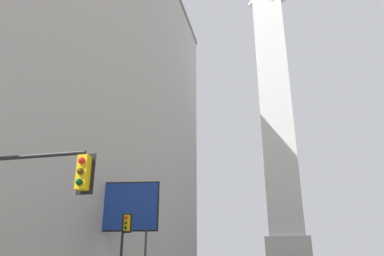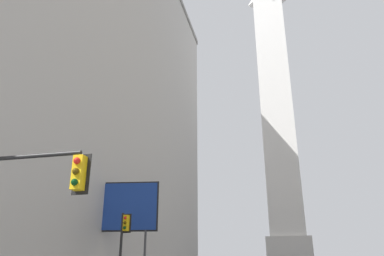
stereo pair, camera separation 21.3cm
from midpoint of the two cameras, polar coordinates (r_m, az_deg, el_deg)
building_left at (r=48.98m, az=-22.94°, el=6.36°), size 28.11×57.06×45.39m
obelisk at (r=71.53m, az=12.94°, el=1.93°), size 7.11×7.11×60.94m
traffic_light_mid_left at (r=27.56m, az=-10.22°, el=-16.43°), size 0.79×0.52×5.43m
billboard_sign at (r=30.91m, az=-10.22°, el=-11.96°), size 5.58×1.04×8.35m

